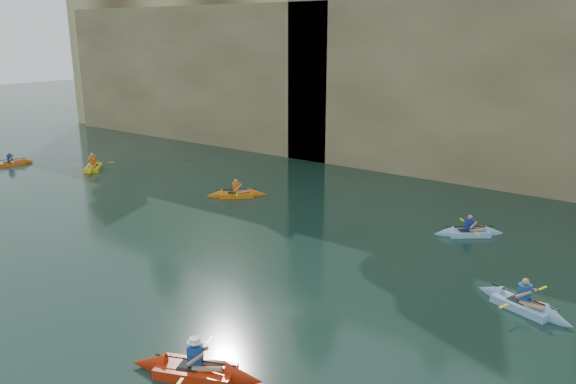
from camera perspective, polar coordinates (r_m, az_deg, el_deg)
The scene contains 12 objects.
ground at distance 17.29m, azimuth -15.55°, elevation -13.46°, with size 160.00×160.00×0.00m, color black.
cliff at distance 40.96m, azimuth 19.15°, elevation 11.88°, with size 70.00×16.00×12.00m, color tan.
cliff_slab_west at distance 45.22m, azimuth -9.60°, elevation 11.91°, with size 26.00×2.40×10.56m, color tan.
cliff_slab_center at distance 33.34m, azimuth 18.52°, elevation 10.66°, with size 24.00×2.40×11.40m, color tan.
sea_cave_west at distance 43.70m, azimuth -8.15°, elevation 7.51°, with size 4.50×1.00×4.00m, color black.
sea_cave_center at distance 35.59m, azimuth 8.39°, elevation 4.92°, with size 3.50×1.00×3.20m, color black.
main_kayaker at distance 14.92m, azimuth -9.34°, elevation -17.40°, with size 3.57×2.24×1.31m.
kayaker_orange at distance 29.43m, azimuth -5.28°, elevation -0.23°, with size 2.78×2.66×1.19m.
kayaker_ltblue_near at distance 19.24m, azimuth 22.75°, elevation -10.49°, with size 3.32×2.41×1.28m.
kayaker_yellow at distance 37.14m, azimuth -19.18°, elevation 2.40°, with size 2.89×2.87×1.34m.
kayaker_ltblue_mid at distance 25.03m, azimuth 17.89°, elevation -3.92°, with size 2.78×2.41×1.14m.
kayaker_extra_west at distance 40.49m, azimuth -26.36°, elevation 2.64°, with size 2.10×2.87×1.11m.
Camera 1 is at (12.16, -9.04, 8.34)m, focal length 35.00 mm.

